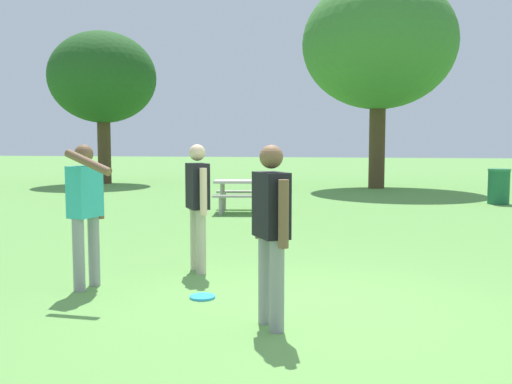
{
  "coord_description": "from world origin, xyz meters",
  "views": [
    {
      "loc": [
        0.63,
        -5.34,
        1.65
      ],
      "look_at": [
        -0.89,
        1.96,
        1.0
      ],
      "focal_mm": 39.11,
      "sensor_mm": 36.0,
      "label": 1
    }
  ],
  "objects_px": {
    "person_thrower": "(198,199)",
    "tree_broad_center": "(379,45)",
    "tree_tall_left": "(103,78)",
    "person_catcher": "(271,224)",
    "picnic_table_near": "(250,189)",
    "frisbee": "(202,297)",
    "trash_can_further_along": "(499,186)",
    "person_bystander": "(86,205)"
  },
  "relations": [
    {
      "from": "person_thrower",
      "to": "tree_broad_center",
      "type": "distance_m",
      "value": 14.99
    },
    {
      "from": "tree_tall_left",
      "to": "tree_broad_center",
      "type": "distance_m",
      "value": 10.98
    },
    {
      "from": "person_thrower",
      "to": "person_catcher",
      "type": "distance_m",
      "value": 2.35
    },
    {
      "from": "person_thrower",
      "to": "picnic_table_near",
      "type": "bearing_deg",
      "value": 96.27
    },
    {
      "from": "frisbee",
      "to": "tree_broad_center",
      "type": "bearing_deg",
      "value": 82.86
    },
    {
      "from": "frisbee",
      "to": "picnic_table_near",
      "type": "distance_m",
      "value": 7.51
    },
    {
      "from": "trash_can_further_along",
      "to": "tree_broad_center",
      "type": "relative_size",
      "value": 0.13
    },
    {
      "from": "frisbee",
      "to": "picnic_table_near",
      "type": "relative_size",
      "value": 0.14
    },
    {
      "from": "person_bystander",
      "to": "frisbee",
      "type": "xyz_separation_m",
      "value": [
        1.4,
        -0.12,
        -0.95
      ]
    },
    {
      "from": "person_bystander",
      "to": "tree_broad_center",
      "type": "bearing_deg",
      "value": 77.7
    },
    {
      "from": "frisbee",
      "to": "person_bystander",
      "type": "bearing_deg",
      "value": 175.06
    },
    {
      "from": "frisbee",
      "to": "tree_tall_left",
      "type": "xyz_separation_m",
      "value": [
        -9.02,
        15.55,
        4.27
      ]
    },
    {
      "from": "person_catcher",
      "to": "trash_can_further_along",
      "type": "height_order",
      "value": "person_catcher"
    },
    {
      "from": "person_catcher",
      "to": "trash_can_further_along",
      "type": "bearing_deg",
      "value": 69.38
    },
    {
      "from": "person_catcher",
      "to": "frisbee",
      "type": "xyz_separation_m",
      "value": [
        -0.89,
        0.79,
        -0.93
      ]
    },
    {
      "from": "picnic_table_near",
      "to": "frisbee",
      "type": "bearing_deg",
      "value": -81.53
    },
    {
      "from": "tree_broad_center",
      "to": "person_bystander",
      "type": "bearing_deg",
      "value": -102.3
    },
    {
      "from": "frisbee",
      "to": "trash_can_further_along",
      "type": "relative_size",
      "value": 0.29
    },
    {
      "from": "frisbee",
      "to": "tree_broad_center",
      "type": "xyz_separation_m",
      "value": [
        1.92,
        15.35,
        5.19
      ]
    },
    {
      "from": "person_bystander",
      "to": "trash_can_further_along",
      "type": "bearing_deg",
      "value": 57.85
    },
    {
      "from": "frisbee",
      "to": "tree_tall_left",
      "type": "relative_size",
      "value": 0.04
    },
    {
      "from": "frisbee",
      "to": "trash_can_further_along",
      "type": "bearing_deg",
      "value": 63.97
    },
    {
      "from": "picnic_table_near",
      "to": "tree_broad_center",
      "type": "height_order",
      "value": "tree_broad_center"
    },
    {
      "from": "person_thrower",
      "to": "tree_tall_left",
      "type": "height_order",
      "value": "tree_tall_left"
    },
    {
      "from": "tree_tall_left",
      "to": "trash_can_further_along",
      "type": "bearing_deg",
      "value": -19.5
    },
    {
      "from": "tree_tall_left",
      "to": "tree_broad_center",
      "type": "relative_size",
      "value": 0.81
    },
    {
      "from": "picnic_table_near",
      "to": "tree_tall_left",
      "type": "height_order",
      "value": "tree_tall_left"
    },
    {
      "from": "person_thrower",
      "to": "person_catcher",
      "type": "relative_size",
      "value": 1.0
    },
    {
      "from": "person_bystander",
      "to": "trash_can_further_along",
      "type": "height_order",
      "value": "person_bystander"
    },
    {
      "from": "person_bystander",
      "to": "picnic_table_near",
      "type": "height_order",
      "value": "person_bystander"
    },
    {
      "from": "picnic_table_near",
      "to": "tree_broad_center",
      "type": "relative_size",
      "value": 0.26
    },
    {
      "from": "person_catcher",
      "to": "picnic_table_near",
      "type": "distance_m",
      "value": 8.44
    },
    {
      "from": "person_bystander",
      "to": "trash_can_further_along",
      "type": "relative_size",
      "value": 1.71
    },
    {
      "from": "person_thrower",
      "to": "frisbee",
      "type": "height_order",
      "value": "person_thrower"
    },
    {
      "from": "frisbee",
      "to": "tree_broad_center",
      "type": "distance_m",
      "value": 16.32
    },
    {
      "from": "person_catcher",
      "to": "person_bystander",
      "type": "relative_size",
      "value": 1.0
    },
    {
      "from": "picnic_table_near",
      "to": "trash_can_further_along",
      "type": "relative_size",
      "value": 2.02
    },
    {
      "from": "trash_can_further_along",
      "to": "tree_tall_left",
      "type": "bearing_deg",
      "value": 160.5
    },
    {
      "from": "trash_can_further_along",
      "to": "tree_broad_center",
      "type": "xyz_separation_m",
      "value": [
        -3.22,
        4.82,
        4.72
      ]
    },
    {
      "from": "person_thrower",
      "to": "trash_can_further_along",
      "type": "xyz_separation_m",
      "value": [
        5.57,
        9.37,
        -0.46
      ]
    },
    {
      "from": "person_bystander",
      "to": "tree_tall_left",
      "type": "bearing_deg",
      "value": 116.27
    },
    {
      "from": "trash_can_further_along",
      "to": "tree_tall_left",
      "type": "height_order",
      "value": "tree_tall_left"
    }
  ]
}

